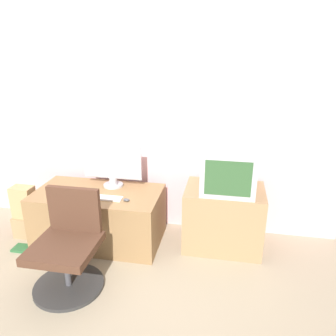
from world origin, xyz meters
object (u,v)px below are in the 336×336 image
cardboard_box_lower (28,225)px  keyboard (105,198)px  crt_tv (228,169)px  main_monitor (112,165)px  mouse (126,200)px  book (22,248)px  office_chair (68,249)px

cardboard_box_lower → keyboard: bearing=-4.1°
crt_tv → main_monitor: bearing=178.1°
mouse → book: mouse is taller
mouse → crt_tv: crt_tv is taller
crt_tv → office_chair: 1.63m
crt_tv → cardboard_box_lower: crt_tv is taller
main_monitor → book: bearing=-148.1°
office_chair → book: (-0.74, 0.38, -0.34)m
mouse → office_chair: bearing=-121.7°
keyboard → cardboard_box_lower: size_ratio=1.38×
crt_tv → office_chair: size_ratio=0.63×
main_monitor → mouse: 0.48m
keyboard → crt_tv: size_ratio=0.65×
keyboard → book: keyboard is taller
mouse → cardboard_box_lower: mouse is taller
main_monitor → mouse: main_monitor is taller
main_monitor → keyboard: (0.03, -0.32, -0.23)m
main_monitor → cardboard_box_lower: (-0.93, -0.25, -0.68)m
office_chair → main_monitor: bearing=84.0°
mouse → cardboard_box_lower: bearing=175.6°
cardboard_box_lower → book: bearing=-70.0°
office_chair → mouse: bearing=58.3°
keyboard → main_monitor: bearing=95.0°
office_chair → crt_tv: bearing=33.6°
mouse → cardboard_box_lower: 1.27m
crt_tv → cardboard_box_lower: size_ratio=2.13×
office_chair → cardboard_box_lower: 1.08m
keyboard → mouse: mouse is taller
keyboard → book: size_ratio=1.86×
book → main_monitor: bearing=31.9°
mouse → main_monitor: bearing=126.5°
crt_tv → office_chair: crt_tv is taller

